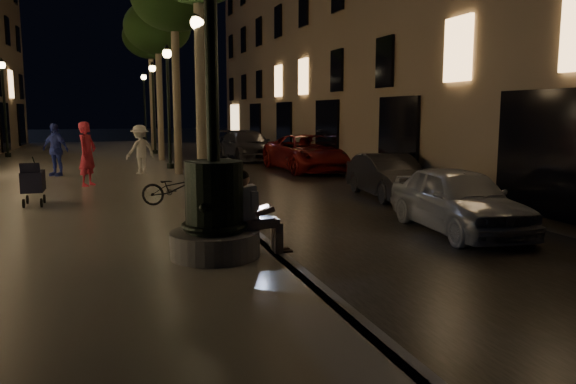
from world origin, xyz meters
name	(u,v)px	position (x,y,z in m)	size (l,w,h in m)	color
ground	(181,176)	(0.00, 15.00, 0.00)	(120.00, 120.00, 0.00)	black
cobble_lane	(257,173)	(3.00, 15.00, 0.01)	(6.00, 45.00, 0.02)	black
promenade	(69,177)	(-4.00, 15.00, 0.10)	(8.00, 45.00, 0.20)	#6A655D
curb_strip	(181,173)	(0.00, 15.00, 0.10)	(0.25, 45.00, 0.20)	#59595B
building_right	(386,2)	(10.00, 18.00, 7.50)	(8.00, 36.00, 15.00)	#7C684D
fountain_lamppost	(214,193)	(-1.00, 2.00, 1.21)	(1.40, 1.40, 5.21)	#59595B
seated_man_laptop	(253,210)	(-0.39, 2.00, 0.91)	(0.97, 0.33, 1.35)	tan
tree_third	(158,28)	(-0.30, 20.00, 6.14)	(3.00, 3.00, 7.20)	#6B604C
tree_far	(150,38)	(-0.22, 26.00, 6.43)	(3.00, 3.00, 7.50)	#6B604C
lamp_curb_a	(199,80)	(-0.30, 8.00, 3.24)	(0.36, 0.36, 4.81)	black
lamp_curb_b	(168,91)	(-0.30, 16.00, 3.24)	(0.36, 0.36, 4.81)	black
lamp_curb_c	(153,96)	(-0.30, 24.00, 3.24)	(0.36, 0.36, 4.81)	black
lamp_curb_d	(145,99)	(-0.30, 32.00, 3.24)	(0.36, 0.36, 4.81)	black
lamp_left_c	(4,95)	(-7.40, 24.00, 3.24)	(0.36, 0.36, 4.81)	black
stroller	(33,182)	(-4.32, 8.02, 0.78)	(0.49, 1.14, 1.17)	black
car_front	(458,199)	(4.22, 3.22, 0.67)	(1.59, 3.95, 1.35)	#A8ABB0
car_second	(389,176)	(5.02, 7.76, 0.62)	(1.32, 3.78, 1.25)	black
car_third	(308,153)	(5.20, 15.15, 0.75)	(2.49, 5.39, 1.50)	maroon
car_rear	(247,145)	(4.00, 21.04, 0.74)	(2.07, 5.10, 1.48)	#333238
pedestrian_red	(87,154)	(-3.20, 11.46, 1.17)	(0.71, 0.47, 1.95)	#BA2536
pedestrian_white	(140,150)	(-1.51, 14.33, 1.08)	(1.14, 0.65, 1.76)	white
pedestrian_blue	(55,150)	(-4.38, 14.64, 1.12)	(1.08, 0.45, 1.84)	#293696
bicycle	(174,188)	(-1.09, 7.05, 0.61)	(0.55, 1.57, 0.82)	black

